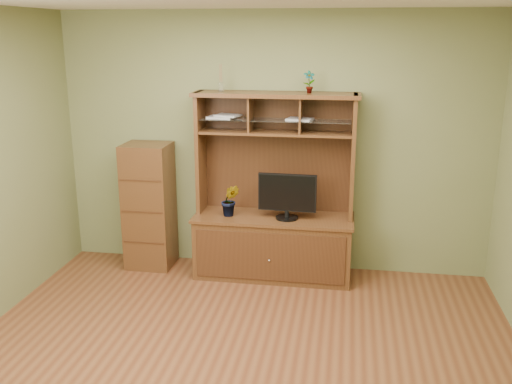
# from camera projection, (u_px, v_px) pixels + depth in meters

# --- Properties ---
(room) EXTENTS (4.54, 4.04, 2.74)m
(room) POSITION_uv_depth(u_px,v_px,m) (236.00, 196.00, 4.06)
(room) COLOR #592D19
(room) RESTS_ON ground
(media_hutch) EXTENTS (1.66, 0.61, 1.90)m
(media_hutch) POSITION_uv_depth(u_px,v_px,m) (274.00, 227.00, 5.92)
(media_hutch) COLOR #432713
(media_hutch) RESTS_ON room
(monitor) EXTENTS (0.59, 0.23, 0.46)m
(monitor) POSITION_uv_depth(u_px,v_px,m) (287.00, 195.00, 5.71)
(monitor) COLOR black
(monitor) RESTS_ON media_hutch
(orchid_plant) EXTENTS (0.20, 0.16, 0.33)m
(orchid_plant) POSITION_uv_depth(u_px,v_px,m) (230.00, 200.00, 5.83)
(orchid_plant) COLOR #24581E
(orchid_plant) RESTS_ON media_hutch
(top_plant) EXTENTS (0.13, 0.11, 0.22)m
(top_plant) POSITION_uv_depth(u_px,v_px,m) (309.00, 82.00, 5.54)
(top_plant) COLOR #326623
(top_plant) RESTS_ON media_hutch
(reed_diffuser) EXTENTS (0.05, 0.05, 0.27)m
(reed_diffuser) POSITION_uv_depth(u_px,v_px,m) (221.00, 81.00, 5.67)
(reed_diffuser) COLOR silver
(reed_diffuser) RESTS_ON media_hutch
(magazines) EXTENTS (1.08, 0.24, 0.04)m
(magazines) POSITION_uv_depth(u_px,v_px,m) (249.00, 117.00, 5.73)
(magazines) COLOR silver
(magazines) RESTS_ON media_hutch
(side_cabinet) EXTENTS (0.48, 0.44, 1.35)m
(side_cabinet) POSITION_uv_depth(u_px,v_px,m) (149.00, 206.00, 6.12)
(side_cabinet) COLOR #432713
(side_cabinet) RESTS_ON room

